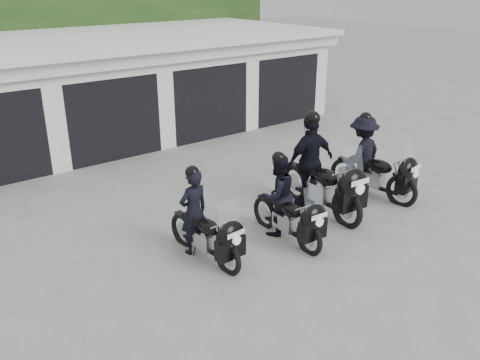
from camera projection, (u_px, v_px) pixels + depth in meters
ground at (241, 234)px, 9.85m from camera, size 80.00×80.00×0.00m
garage_block at (77, 91)px, 15.23m from camera, size 16.40×6.80×2.96m
background_vegetation at (32, 31)px, 18.50m from camera, size 20.00×3.90×5.80m
police_bike_a at (203, 223)px, 8.80m from camera, size 0.66×1.97×1.71m
police_bike_b at (283, 202)px, 9.51m from camera, size 0.80×1.98×1.72m
police_bike_c at (317, 168)px, 10.61m from camera, size 1.23×2.49×2.17m
police_bike_d at (369, 160)px, 11.38m from camera, size 1.23×2.22×1.94m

